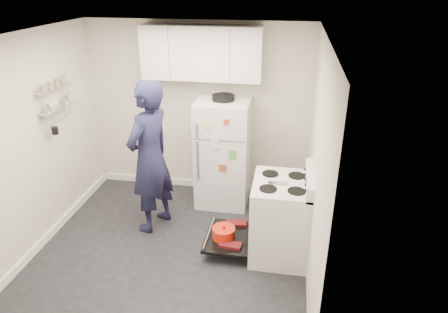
% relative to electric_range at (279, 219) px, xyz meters
% --- Properties ---
extents(room, '(3.21, 3.21, 2.51)m').
position_rel_electric_range_xyz_m(room, '(-1.29, -0.12, 0.74)').
color(room, black).
rests_on(room, ground).
extents(electric_range, '(0.66, 0.76, 1.10)m').
position_rel_electric_range_xyz_m(electric_range, '(0.00, 0.00, 0.00)').
color(electric_range, silver).
rests_on(electric_range, ground).
extents(open_oven_door, '(0.55, 0.70, 0.22)m').
position_rel_electric_range_xyz_m(open_oven_door, '(-0.61, -0.02, -0.28)').
color(open_oven_door, black).
rests_on(open_oven_door, ground).
extents(refrigerator, '(0.72, 0.74, 1.59)m').
position_rel_electric_range_xyz_m(refrigerator, '(-0.84, 1.10, 0.30)').
color(refrigerator, silver).
rests_on(refrigerator, ground).
extents(upper_cabinets, '(1.60, 0.33, 0.70)m').
position_rel_electric_range_xyz_m(upper_cabinets, '(-1.16, 1.28, 1.63)').
color(upper_cabinets, silver).
rests_on(upper_cabinets, room).
extents(wall_shelf_rack, '(0.14, 0.60, 0.61)m').
position_rel_electric_range_xyz_m(wall_shelf_rack, '(-2.78, 0.34, 1.21)').
color(wall_shelf_rack, '#B2B2B7').
rests_on(wall_shelf_rack, room).
extents(person, '(0.68, 0.83, 1.96)m').
position_rel_electric_range_xyz_m(person, '(-1.63, 0.31, 0.51)').
color(person, '#181835').
rests_on(person, ground).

